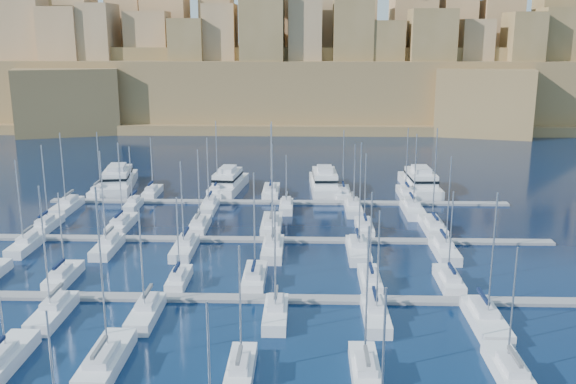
{
  "coord_description": "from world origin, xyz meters",
  "views": [
    {
      "loc": [
        5.22,
        -81.72,
        30.51
      ],
      "look_at": [
        2.64,
        6.0,
        8.63
      ],
      "focal_mm": 40.0,
      "sensor_mm": 36.0,
      "label": 1
    }
  ],
  "objects_px": {
    "motor_yacht_b": "(228,182)",
    "sailboat_2": "(106,360)",
    "motor_yacht_a": "(118,180)",
    "motor_yacht_d": "(420,182)",
    "motor_yacht_c": "(325,182)",
    "sailboat_4": "(365,369)"
  },
  "relations": [
    {
      "from": "motor_yacht_d",
      "to": "motor_yacht_b",
      "type": "bearing_deg",
      "value": -178.39
    },
    {
      "from": "motor_yacht_b",
      "to": "motor_yacht_c",
      "type": "xyz_separation_m",
      "value": [
        19.03,
        0.59,
        -0.0
      ]
    },
    {
      "from": "motor_yacht_b",
      "to": "motor_yacht_d",
      "type": "xyz_separation_m",
      "value": [
        37.93,
        1.06,
        -0.0
      ]
    },
    {
      "from": "motor_yacht_c",
      "to": "motor_yacht_d",
      "type": "distance_m",
      "value": 18.91
    },
    {
      "from": "sailboat_2",
      "to": "motor_yacht_c",
      "type": "relative_size",
      "value": 1.0
    },
    {
      "from": "sailboat_2",
      "to": "sailboat_4",
      "type": "xyz_separation_m",
      "value": [
        24.12,
        -0.98,
        -0.04
      ]
    },
    {
      "from": "sailboat_2",
      "to": "motor_yacht_b",
      "type": "relative_size",
      "value": 1.06
    },
    {
      "from": "motor_yacht_d",
      "to": "motor_yacht_c",
      "type": "bearing_deg",
      "value": -178.56
    },
    {
      "from": "sailboat_4",
      "to": "motor_yacht_a",
      "type": "relative_size",
      "value": 0.75
    },
    {
      "from": "sailboat_2",
      "to": "motor_yacht_b",
      "type": "bearing_deg",
      "value": 87.33
    },
    {
      "from": "motor_yacht_b",
      "to": "motor_yacht_a",
      "type": "bearing_deg",
      "value": 176.98
    },
    {
      "from": "motor_yacht_a",
      "to": "motor_yacht_b",
      "type": "xyz_separation_m",
      "value": [
        22.33,
        -1.18,
        0.0
      ]
    },
    {
      "from": "motor_yacht_b",
      "to": "motor_yacht_c",
      "type": "relative_size",
      "value": 0.94
    },
    {
      "from": "motor_yacht_c",
      "to": "motor_yacht_d",
      "type": "xyz_separation_m",
      "value": [
        18.9,
        0.48,
        -0.0
      ]
    },
    {
      "from": "motor_yacht_c",
      "to": "motor_yacht_b",
      "type": "bearing_deg",
      "value": -178.23
    },
    {
      "from": "sailboat_4",
      "to": "motor_yacht_d",
      "type": "relative_size",
      "value": 0.78
    },
    {
      "from": "motor_yacht_a",
      "to": "motor_yacht_b",
      "type": "distance_m",
      "value": 22.36
    },
    {
      "from": "motor_yacht_a",
      "to": "motor_yacht_d",
      "type": "bearing_deg",
      "value": -0.11
    },
    {
      "from": "sailboat_4",
      "to": "motor_yacht_d",
      "type": "bearing_deg",
      "value": 76.55
    },
    {
      "from": "motor_yacht_b",
      "to": "sailboat_2",
      "type": "bearing_deg",
      "value": -92.67
    },
    {
      "from": "sailboat_2",
      "to": "motor_yacht_c",
      "type": "bearing_deg",
      "value": 72.31
    },
    {
      "from": "motor_yacht_a",
      "to": "motor_yacht_d",
      "type": "height_order",
      "value": "same"
    }
  ]
}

